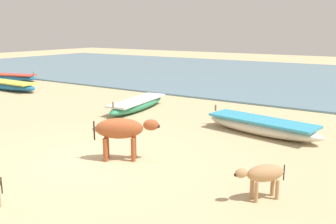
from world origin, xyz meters
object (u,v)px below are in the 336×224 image
at_px(fishing_boat_3, 13,77).
at_px(fishing_boat_4, 138,104).
at_px(calf_far_tan, 264,175).
at_px(fishing_boat_0, 7,85).
at_px(cow_adult_rust, 122,130).
at_px(fishing_boat_2, 262,126).

xyz_separation_m(fishing_boat_3, fishing_boat_4, (11.56, -2.38, 0.00)).
height_order(fishing_boat_3, calf_far_tan, calf_far_tan).
bearing_deg(fishing_boat_0, fishing_boat_4, 178.91).
distance_m(fishing_boat_4, cow_adult_rust, 5.71).
bearing_deg(fishing_boat_2, cow_adult_rust, 72.63).
distance_m(fishing_boat_3, fishing_boat_4, 11.80).
relative_size(fishing_boat_3, calf_far_tan, 3.79).
xyz_separation_m(fishing_boat_0, fishing_boat_2, (14.02, -0.82, 0.01)).
bearing_deg(fishing_boat_0, cow_adult_rust, 157.82).
xyz_separation_m(fishing_boat_0, calf_far_tan, (15.55, -5.06, 0.24)).
bearing_deg(fishing_boat_3, cow_adult_rust, -42.16).
xyz_separation_m(fishing_boat_4, cow_adult_rust, (3.21, -4.70, 0.51)).
height_order(fishing_boat_0, calf_far_tan, calf_far_tan).
xyz_separation_m(cow_adult_rust, calf_far_tan, (3.60, -0.22, -0.26)).
bearing_deg(calf_far_tan, fishing_boat_4, -85.69).
xyz_separation_m(fishing_boat_0, fishing_boat_4, (8.74, -0.15, -0.02)).
xyz_separation_m(fishing_boat_3, cow_adult_rust, (14.77, -7.08, 0.52)).
relative_size(cow_adult_rust, calf_far_tan, 1.60).
relative_size(fishing_boat_2, cow_adult_rust, 2.65).
bearing_deg(fishing_boat_4, cow_adult_rust, 26.63).
height_order(cow_adult_rust, calf_far_tan, cow_adult_rust).
xyz_separation_m(fishing_boat_2, fishing_boat_3, (-16.84, 3.05, -0.03)).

